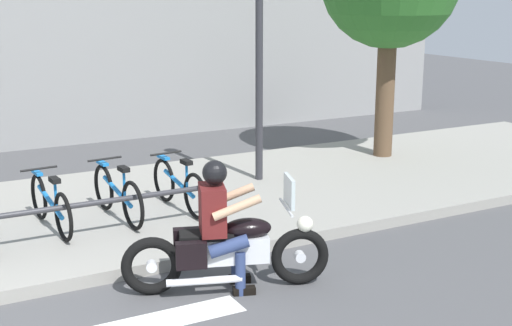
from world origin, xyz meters
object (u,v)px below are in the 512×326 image
Objects in this scene: bicycle_6 at (117,194)px; bicycle_7 at (179,186)px; bicycle_5 at (50,204)px; street_lamp at (259,23)px; rider at (220,217)px; motorcycle at (228,249)px.

bicycle_7 is (0.88, 0.00, -0.00)m from bicycle_6.
street_lamp reaches higher than bicycle_5.
rider is at bearing -124.22° from street_lamp.
bicycle_6 is 3.53m from street_lamp.
street_lamp reaches higher than rider.
bicycle_6 is (0.88, -0.00, 0.01)m from bicycle_5.
bicycle_5 is 1.03× the size of bicycle_7.
bicycle_5 is at bearing 119.15° from motorcycle.
street_lamp is (2.18, 3.34, 2.19)m from motorcycle.
bicycle_6 reaches higher than bicycle_7.
rider is at bearing -80.60° from bicycle_6.
motorcycle is at bearing -99.68° from bicycle_7.
bicycle_5 is (-1.28, 2.39, -0.33)m from rider.
street_lamp is at bearing 19.18° from bicycle_6.
bicycle_5 is at bearing -165.38° from street_lamp.
street_lamp is (2.65, 0.92, 2.15)m from bicycle_6.
bicycle_7 is (0.41, 2.42, 0.04)m from motorcycle.
bicycle_6 is at bearing 99.40° from rider.
bicycle_7 is at bearing 80.32° from motorcycle.
rider is 0.90× the size of bicycle_7.
motorcycle is at bearing -79.04° from bicycle_6.
bicycle_5 is 1.76m from bicycle_7.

